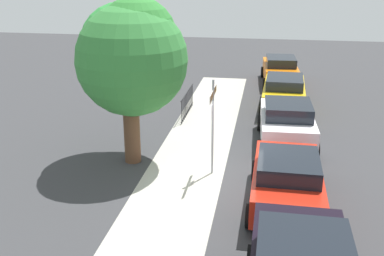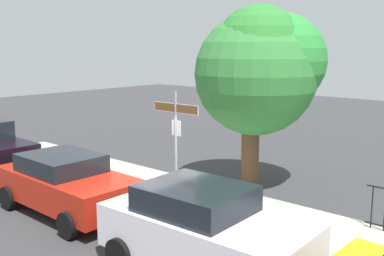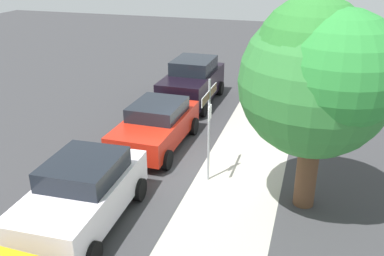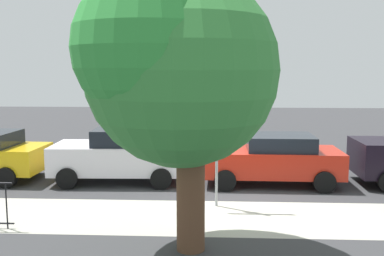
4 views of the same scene
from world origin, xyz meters
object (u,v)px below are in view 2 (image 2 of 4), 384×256
street_sign (176,128)px  car_red (66,183)px  shade_tree (262,67)px  car_white (204,229)px

street_sign → car_red: (-1.77, -2.35, -1.36)m
shade_tree → car_red: (-2.63, -5.23, -2.96)m
car_red → shade_tree: bearing=64.1°
shade_tree → car_white: shade_tree is taller
car_red → car_white: bearing=-0.5°
street_sign → car_white: 4.12m
shade_tree → car_red: size_ratio=1.32×
car_white → car_red: bearing=176.8°
shade_tree → car_red: shade_tree is taller
street_sign → car_red: 3.24m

